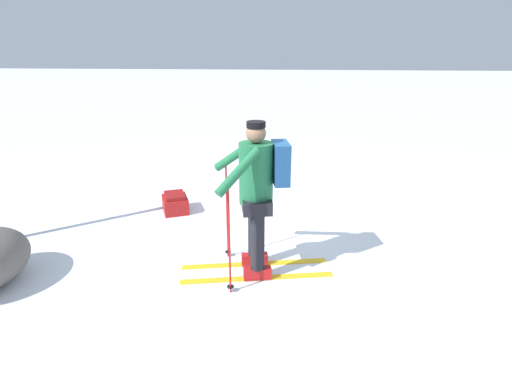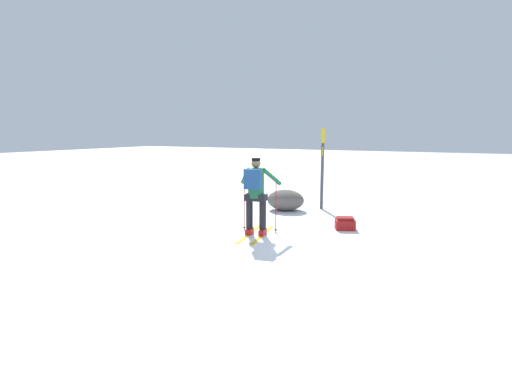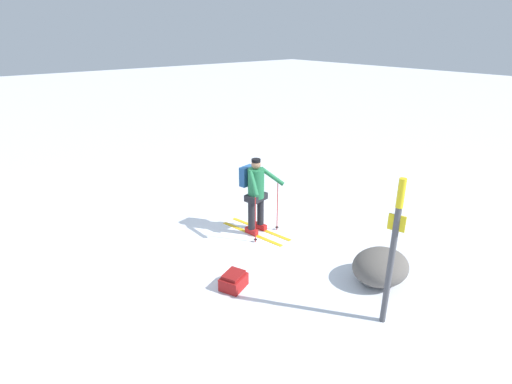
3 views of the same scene
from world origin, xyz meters
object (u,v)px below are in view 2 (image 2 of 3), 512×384
(trail_marker, at_px, (322,162))
(rock_boulder, at_px, (286,200))
(skier, at_px, (256,191))
(dropped_backpack, at_px, (345,224))

(trail_marker, relative_size, rock_boulder, 2.18)
(skier, xyz_separation_m, trail_marker, (0.33, 3.53, 0.40))
(rock_boulder, bearing_deg, skier, -79.54)
(dropped_backpack, bearing_deg, trail_marker, 120.88)
(skier, relative_size, dropped_backpack, 3.15)
(skier, relative_size, trail_marker, 0.73)
(skier, distance_m, rock_boulder, 2.99)
(skier, xyz_separation_m, rock_boulder, (-0.53, 2.86, -0.68))
(skier, bearing_deg, trail_marker, 84.70)
(skier, height_order, rock_boulder, skier)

